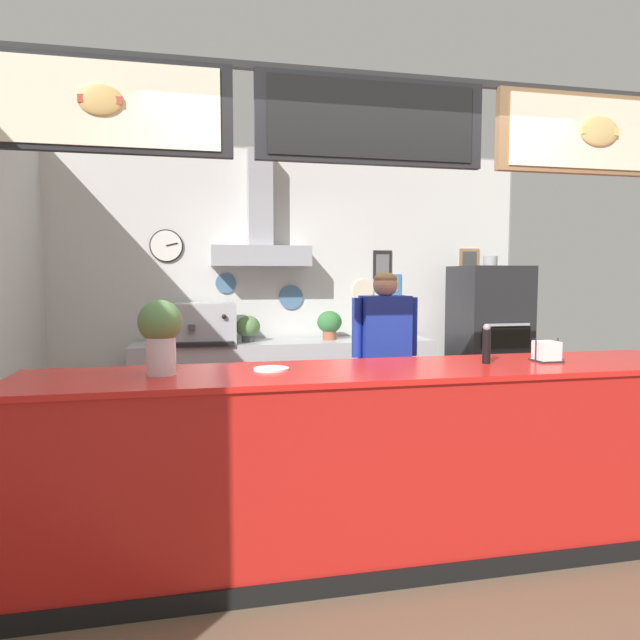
{
  "coord_description": "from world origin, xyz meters",
  "views": [
    {
      "loc": [
        -0.97,
        -3.27,
        1.56
      ],
      "look_at": [
        -0.1,
        0.75,
        1.23
      ],
      "focal_mm": 31.34,
      "sensor_mm": 36.0,
      "label": 1
    }
  ],
  "objects_px": {
    "potted_thyme": "(329,323)",
    "condiment_plate": "(271,369)",
    "shop_worker": "(385,365)",
    "napkin_holder": "(547,352)",
    "pizza_oven": "(488,347)",
    "potted_sage": "(248,328)",
    "espresso_machine": "(205,324)",
    "potted_basil": "(173,330)",
    "basil_vase": "(160,334)",
    "pepper_grinder": "(486,344)"
  },
  "relations": [
    {
      "from": "potted_thyme",
      "to": "condiment_plate",
      "type": "bearing_deg",
      "value": -109.78
    },
    {
      "from": "shop_worker",
      "to": "napkin_holder",
      "type": "bearing_deg",
      "value": 115.1
    },
    {
      "from": "pizza_oven",
      "to": "potted_sage",
      "type": "distance_m",
      "value": 2.45
    },
    {
      "from": "espresso_machine",
      "to": "napkin_holder",
      "type": "height_order",
      "value": "espresso_machine"
    },
    {
      "from": "potted_basil",
      "to": "shop_worker",
      "type": "bearing_deg",
      "value": -38.48
    },
    {
      "from": "basil_vase",
      "to": "potted_basil",
      "type": "bearing_deg",
      "value": 91.33
    },
    {
      "from": "shop_worker",
      "to": "potted_thyme",
      "type": "xyz_separation_m",
      "value": [
        -0.13,
        1.33,
        0.22
      ]
    },
    {
      "from": "condiment_plate",
      "to": "pepper_grinder",
      "type": "height_order",
      "value": "pepper_grinder"
    },
    {
      "from": "pizza_oven",
      "to": "condiment_plate",
      "type": "height_order",
      "value": "pizza_oven"
    },
    {
      "from": "potted_sage",
      "to": "condiment_plate",
      "type": "height_order",
      "value": "potted_sage"
    },
    {
      "from": "potted_basil",
      "to": "pizza_oven",
      "type": "bearing_deg",
      "value": -4.82
    },
    {
      "from": "shop_worker",
      "to": "pepper_grinder",
      "type": "bearing_deg",
      "value": 98.98
    },
    {
      "from": "pepper_grinder",
      "to": "potted_thyme",
      "type": "bearing_deg",
      "value": 97.31
    },
    {
      "from": "potted_basil",
      "to": "basil_vase",
      "type": "relative_size",
      "value": 0.62
    },
    {
      "from": "shop_worker",
      "to": "potted_basil",
      "type": "height_order",
      "value": "shop_worker"
    },
    {
      "from": "shop_worker",
      "to": "potted_sage",
      "type": "relative_size",
      "value": 6.22
    },
    {
      "from": "shop_worker",
      "to": "potted_thyme",
      "type": "bearing_deg",
      "value": -84.35
    },
    {
      "from": "pepper_grinder",
      "to": "basil_vase",
      "type": "relative_size",
      "value": 0.6
    },
    {
      "from": "potted_thyme",
      "to": "potted_basil",
      "type": "height_order",
      "value": "potted_thyme"
    },
    {
      "from": "potted_thyme",
      "to": "napkin_holder",
      "type": "height_order",
      "value": "potted_thyme"
    },
    {
      "from": "potted_basil",
      "to": "espresso_machine",
      "type": "bearing_deg",
      "value": -8.15
    },
    {
      "from": "potted_basil",
      "to": "condiment_plate",
      "type": "distance_m",
      "value": 2.58
    },
    {
      "from": "espresso_machine",
      "to": "potted_basil",
      "type": "xyz_separation_m",
      "value": [
        -0.3,
        0.04,
        -0.06
      ]
    },
    {
      "from": "potted_basil",
      "to": "basil_vase",
      "type": "bearing_deg",
      "value": -88.67
    },
    {
      "from": "shop_worker",
      "to": "napkin_holder",
      "type": "distance_m",
      "value": 1.38
    },
    {
      "from": "pepper_grinder",
      "to": "pizza_oven",
      "type": "bearing_deg",
      "value": 60.73
    },
    {
      "from": "pizza_oven",
      "to": "basil_vase",
      "type": "xyz_separation_m",
      "value": [
        -3.07,
        -2.27,
        0.43
      ]
    },
    {
      "from": "pizza_oven",
      "to": "potted_sage",
      "type": "bearing_deg",
      "value": 174.23
    },
    {
      "from": "espresso_machine",
      "to": "napkin_holder",
      "type": "distance_m",
      "value": 3.17
    },
    {
      "from": "pizza_oven",
      "to": "napkin_holder",
      "type": "relative_size",
      "value": 11.62
    },
    {
      "from": "espresso_machine",
      "to": "condiment_plate",
      "type": "relative_size",
      "value": 3.03
    },
    {
      "from": "shop_worker",
      "to": "condiment_plate",
      "type": "bearing_deg",
      "value": 48.79
    },
    {
      "from": "condiment_plate",
      "to": "pepper_grinder",
      "type": "bearing_deg",
      "value": -1.58
    },
    {
      "from": "pepper_grinder",
      "to": "basil_vase",
      "type": "bearing_deg",
      "value": 179.62
    },
    {
      "from": "shop_worker",
      "to": "pizza_oven",
      "type": "bearing_deg",
      "value": -144.4
    },
    {
      "from": "pizza_oven",
      "to": "potted_basil",
      "type": "distance_m",
      "value": 3.15
    },
    {
      "from": "potted_basil",
      "to": "condiment_plate",
      "type": "xyz_separation_m",
      "value": [
        0.62,
        -2.51,
        0.01
      ]
    },
    {
      "from": "napkin_holder",
      "to": "basil_vase",
      "type": "relative_size",
      "value": 0.4
    },
    {
      "from": "condiment_plate",
      "to": "potted_thyme",
      "type": "bearing_deg",
      "value": 70.22
    },
    {
      "from": "shop_worker",
      "to": "condiment_plate",
      "type": "relative_size",
      "value": 8.35
    },
    {
      "from": "napkin_holder",
      "to": "shop_worker",
      "type": "bearing_deg",
      "value": 115.16
    },
    {
      "from": "potted_basil",
      "to": "napkin_holder",
      "type": "bearing_deg",
      "value": -48.72
    },
    {
      "from": "pizza_oven",
      "to": "shop_worker",
      "type": "distance_m",
      "value": 1.81
    },
    {
      "from": "potted_basil",
      "to": "napkin_holder",
      "type": "height_order",
      "value": "napkin_holder"
    },
    {
      "from": "shop_worker",
      "to": "basil_vase",
      "type": "bearing_deg",
      "value": 37.01
    },
    {
      "from": "espresso_machine",
      "to": "basil_vase",
      "type": "bearing_deg",
      "value": -95.46
    },
    {
      "from": "condiment_plate",
      "to": "shop_worker",
      "type": "bearing_deg",
      "value": 48.85
    },
    {
      "from": "espresso_machine",
      "to": "basil_vase",
      "type": "relative_size",
      "value": 1.51
    },
    {
      "from": "potted_sage",
      "to": "potted_thyme",
      "type": "distance_m",
      "value": 0.82
    },
    {
      "from": "shop_worker",
      "to": "pepper_grinder",
      "type": "relative_size",
      "value": 6.95
    }
  ]
}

